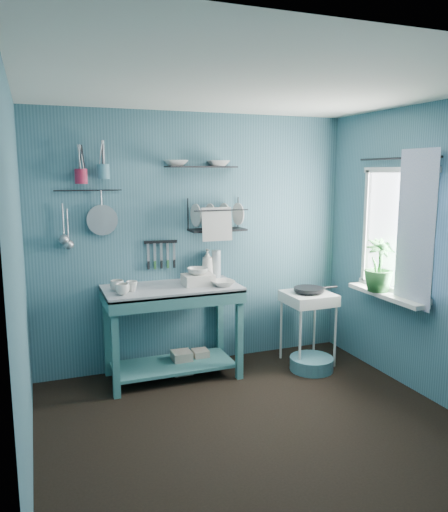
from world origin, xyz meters
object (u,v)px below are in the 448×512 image
object	(u,v)px
water_bottle	(216,264)
floor_basin	(311,364)
mug_left	(122,289)
wash_tub	(198,280)
utensil_cup_teal	(103,172)
work_counter	(173,332)
soap_bottle	(207,264)
utensil_cup_magenta	(81,176)
hotplate_stand	(308,328)
dish_rack	(217,215)
storage_tin_small	(200,359)
storage_tin_large	(182,362)
mug_right	(117,286)
potted_plant	(379,265)
mug_mid	(132,286)
frying_pan	(309,289)
colander	(102,220)

from	to	relation	value
water_bottle	floor_basin	xyz separation A→B (m)	(0.80, -0.55, -0.96)
mug_left	wash_tub	world-z (taller)	wash_tub
mug_left	utensil_cup_teal	xyz separation A→B (m)	(-0.07, 0.39, 1.00)
work_counter	mug_left	world-z (taller)	mug_left
wash_tub	soap_bottle	xyz separation A→B (m)	(0.17, 0.22, 0.10)
soap_bottle	utensil_cup_magenta	bearing A→B (deg)	178.47
water_bottle	floor_basin	size ratio (longest dim) A/B	0.66
hotplate_stand	dish_rack	distance (m)	1.48
dish_rack	storage_tin_small	bearing A→B (deg)	-158.86
water_bottle	storage_tin_large	size ratio (longest dim) A/B	1.27
mug_right	wash_tub	world-z (taller)	wash_tub
mug_right	storage_tin_small	distance (m)	1.16
utensil_cup_magenta	potted_plant	bearing A→B (deg)	-19.00
wash_tub	hotplate_stand	bearing A→B (deg)	-5.82
hotplate_stand	dish_rack	bearing A→B (deg)	169.00
wash_tub	floor_basin	xyz separation A→B (m)	(1.07, -0.31, -0.87)
storage_tin_small	utensil_cup_magenta	bearing A→B (deg)	171.78
dish_rack	storage_tin_large	xyz separation A→B (m)	(-0.42, -0.13, -1.41)
work_counter	dish_rack	size ratio (longest dim) A/B	2.27
mug_mid	storage_tin_large	size ratio (longest dim) A/B	0.45
mug_left	mug_mid	bearing A→B (deg)	45.00
storage_tin_small	dish_rack	bearing A→B (deg)	24.82
mug_left	utensil_cup_magenta	size ratio (longest dim) A/B	0.95
wash_tub	mug_mid	bearing A→B (deg)	-176.37
hotplate_stand	frying_pan	world-z (taller)	frying_pan
mug_mid	hotplate_stand	world-z (taller)	mug_mid
utensil_cup_magenta	colander	size ratio (longest dim) A/B	0.46
mug_left	storage_tin_large	xyz separation A→B (m)	(0.58, 0.21, -0.82)
mug_left	utensil_cup_teal	world-z (taller)	utensil_cup_teal
water_bottle	soap_bottle	bearing A→B (deg)	-168.69
mug_right	utensil_cup_teal	world-z (taller)	utensil_cup_teal
dish_rack	colander	world-z (taller)	dish_rack
dish_rack	storage_tin_small	size ratio (longest dim) A/B	2.75
mug_left	water_bottle	size ratio (longest dim) A/B	0.44
mug_right	utensil_cup_magenta	size ratio (longest dim) A/B	0.95
frying_pan	colander	distance (m)	2.12
utensil_cup_teal	mug_left	bearing A→B (deg)	-79.78
colander	potted_plant	world-z (taller)	colander
floor_basin	utensil_cup_magenta	bearing A→B (deg)	164.84
hotplate_stand	utensil_cup_teal	bearing A→B (deg)	178.41
mug_right	dish_rack	world-z (taller)	dish_rack
work_counter	water_bottle	xyz separation A→B (m)	(0.52, 0.22, 0.58)
mug_left	storage_tin_small	size ratio (longest dim) A/B	0.61
work_counter	utensil_cup_magenta	xyz separation A→B (m)	(-0.75, 0.23, 1.45)
mug_right	work_counter	bearing A→B (deg)	0.00
storage_tin_large	floor_basin	bearing A→B (deg)	-17.23
mug_left	mug_right	world-z (taller)	same
mug_mid	wash_tub	distance (m)	0.63
mug_right	dish_rack	size ratio (longest dim) A/B	0.22
water_bottle	potted_plant	size ratio (longest dim) A/B	0.57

